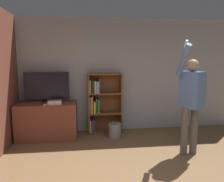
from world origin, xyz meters
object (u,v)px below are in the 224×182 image
television (47,87)px  bookshelf (102,103)px  game_console (55,102)px  waste_bin (115,130)px  person (191,98)px

television → bookshelf: size_ratio=0.68×
game_console → bookshelf: (1.02, 0.41, -0.11)m
television → game_console: size_ratio=3.47×
waste_bin → game_console: bearing=179.7°
television → waste_bin: television is taller
television → game_console: (0.20, -0.29, -0.31)m
television → game_console: bearing=-55.7°
television → game_console: television is taller
television → waste_bin: 1.80m
game_console → television: bearing=124.3°
bookshelf → television: bearing=-174.7°
game_console → bookshelf: bookshelf is taller
bookshelf → game_console: bearing=-158.4°
person → waste_bin: bearing=-154.6°
person → television: bearing=-141.1°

